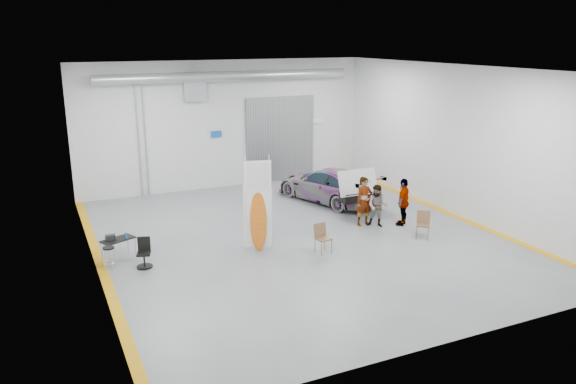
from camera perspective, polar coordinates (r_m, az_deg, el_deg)
name	(u,v)px	position (r m, az deg, el deg)	size (l,w,h in m)	color
ground	(299,238)	(20.40, 1.10, -4.65)	(16.00, 16.00, 0.00)	slate
room_shell	(280,117)	(21.47, -0.86, 7.61)	(14.02, 16.18, 6.01)	silver
sedan_car	(328,185)	(24.73, 4.11, 0.74)	(2.07, 5.08, 1.47)	silver
person_a	(364,201)	(21.65, 7.74, -0.93)	(0.69, 0.46, 1.91)	olive
person_b	(377,206)	(21.59, 9.08, -1.40)	(0.80, 0.62, 1.65)	slate
person_c	(403,202)	(21.93, 11.64, -0.98)	(1.07, 0.44, 1.85)	brown
surfboard_display	(260,212)	(18.88, -2.82, -2.07)	(0.91, 0.44, 3.31)	white
folding_chair_near	(323,244)	(18.97, 3.58, -5.29)	(0.52, 0.54, 0.99)	brown
folding_chair_far	(422,230)	(20.82, 13.48, -3.78)	(0.64, 0.72, 0.98)	brown
shop_stool	(109,258)	(18.49, -17.70, -6.42)	(0.37, 0.37, 0.73)	black
work_table	(116,239)	(19.15, -17.08, -4.61)	(1.19, 0.91, 0.87)	#989BA0
office_chair	(144,255)	(18.34, -14.46, -6.17)	(0.52, 0.54, 0.95)	black
trunk_lid	(356,180)	(22.62, 6.93, 1.23)	(1.72, 1.04, 0.04)	silver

